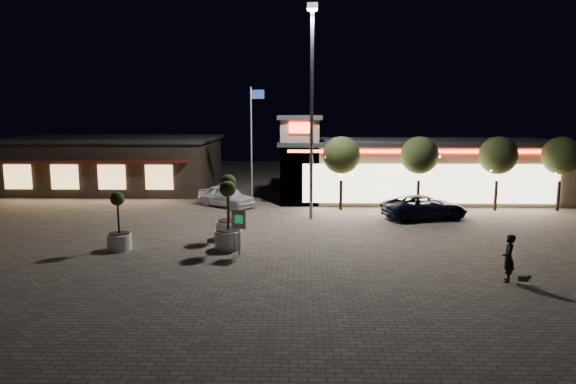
{
  "coord_description": "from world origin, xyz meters",
  "views": [
    {
      "loc": [
        1.4,
        -22.05,
        6.28
      ],
      "look_at": [
        0.68,
        6.0,
        1.93
      ],
      "focal_mm": 32.0,
      "sensor_mm": 36.0,
      "label": 1
    }
  ],
  "objects_px": {
    "pickup_truck": "(425,207)",
    "valet_sign": "(239,223)",
    "white_sedan": "(226,196)",
    "pedestrian": "(509,258)",
    "planter_mid": "(228,228)",
    "planter_left": "(119,232)"
  },
  "relations": [
    {
      "from": "pickup_truck",
      "to": "white_sedan",
      "type": "bearing_deg",
      "value": 59.89
    },
    {
      "from": "planter_left",
      "to": "planter_mid",
      "type": "xyz_separation_m",
      "value": [
        5.02,
        0.32,
        0.15
      ]
    },
    {
      "from": "pickup_truck",
      "to": "valet_sign",
      "type": "height_order",
      "value": "valet_sign"
    },
    {
      "from": "pickup_truck",
      "to": "valet_sign",
      "type": "relative_size",
      "value": 2.47
    },
    {
      "from": "pedestrian",
      "to": "valet_sign",
      "type": "height_order",
      "value": "valet_sign"
    },
    {
      "from": "pickup_truck",
      "to": "planter_mid",
      "type": "xyz_separation_m",
      "value": [
        -10.76,
        -7.07,
        0.28
      ]
    },
    {
      "from": "white_sedan",
      "to": "pedestrian",
      "type": "bearing_deg",
      "value": -102.95
    },
    {
      "from": "white_sedan",
      "to": "valet_sign",
      "type": "xyz_separation_m",
      "value": [
        2.28,
        -11.81,
        0.72
      ]
    },
    {
      "from": "valet_sign",
      "to": "white_sedan",
      "type": "bearing_deg",
      "value": 100.95
    },
    {
      "from": "white_sedan",
      "to": "planter_mid",
      "type": "xyz_separation_m",
      "value": [
        1.66,
        -10.77,
        0.26
      ]
    },
    {
      "from": "white_sedan",
      "to": "planter_mid",
      "type": "height_order",
      "value": "planter_mid"
    },
    {
      "from": "pedestrian",
      "to": "valet_sign",
      "type": "relative_size",
      "value": 0.87
    },
    {
      "from": "planter_left",
      "to": "valet_sign",
      "type": "bearing_deg",
      "value": -7.23
    },
    {
      "from": "pedestrian",
      "to": "planter_mid",
      "type": "xyz_separation_m",
      "value": [
        -11.14,
        4.46,
        0.09
      ]
    },
    {
      "from": "planter_mid",
      "to": "pedestrian",
      "type": "bearing_deg",
      "value": -21.84
    },
    {
      "from": "pickup_truck",
      "to": "pedestrian",
      "type": "relative_size",
      "value": 2.82
    },
    {
      "from": "white_sedan",
      "to": "valet_sign",
      "type": "height_order",
      "value": "valet_sign"
    },
    {
      "from": "white_sedan",
      "to": "planter_mid",
      "type": "relative_size",
      "value": 1.33
    },
    {
      "from": "white_sedan",
      "to": "planter_left",
      "type": "relative_size",
      "value": 1.57
    },
    {
      "from": "planter_left",
      "to": "white_sedan",
      "type": "bearing_deg",
      "value": 73.13
    },
    {
      "from": "pickup_truck",
      "to": "pedestrian",
      "type": "height_order",
      "value": "pedestrian"
    },
    {
      "from": "pedestrian",
      "to": "valet_sign",
      "type": "xyz_separation_m",
      "value": [
        -10.51,
        3.43,
        0.54
      ]
    }
  ]
}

